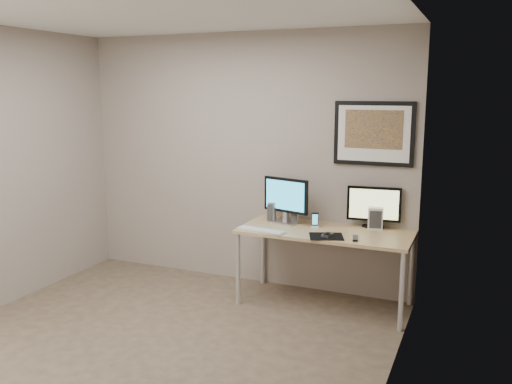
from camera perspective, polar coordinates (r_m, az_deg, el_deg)
floor at (r=4.60m, az=-10.38°, el=-15.58°), size 3.60×3.60×0.00m
room at (r=4.52m, az=-7.95°, el=5.79°), size 3.60×3.60×3.60m
desk at (r=5.13m, az=7.30°, el=-4.74°), size 1.60×0.70×0.73m
framed_art at (r=5.20m, az=12.29°, el=6.04°), size 0.75×0.04×0.60m
monitor_large at (r=5.28m, az=3.15°, el=-0.68°), size 0.49×0.21×0.45m
monitor_tv at (r=5.25m, az=12.30°, el=-1.44°), size 0.50×0.14×0.40m
speaker_left at (r=5.38m, az=1.71°, el=-2.12°), size 0.09×0.09×0.20m
speaker_right at (r=5.33m, az=4.16°, el=-2.30°), size 0.08×0.08×0.19m
phone_dock at (r=5.19m, az=6.22°, el=-2.95°), size 0.09×0.09×0.14m
keyboard at (r=5.05m, az=0.50°, el=-4.04°), size 0.50×0.20×0.02m
mousepad at (r=4.90m, az=7.40°, el=-4.65°), size 0.37×0.35×0.00m
mouse at (r=4.90m, az=7.51°, el=-4.43°), size 0.08×0.12×0.04m
remote at (r=4.86m, az=10.41°, el=-4.78°), size 0.08×0.18×0.02m
fan_unit at (r=5.21m, az=12.45°, el=-2.73°), size 0.15×0.13×0.21m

